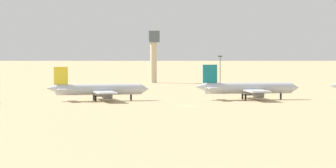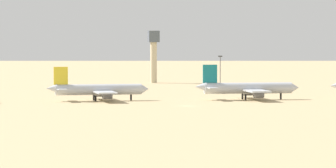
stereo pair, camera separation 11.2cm
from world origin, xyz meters
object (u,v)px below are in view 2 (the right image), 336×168
at_px(control_tower, 154,51).
at_px(parked_jet_teal_3, 247,88).
at_px(parked_jet_yellow_2, 98,90).
at_px(light_pole_east, 220,69).

bearing_deg(control_tower, parked_jet_teal_3, -86.34).
bearing_deg(parked_jet_yellow_2, control_tower, 70.58).
distance_m(control_tower, light_pole_east, 58.57).
distance_m(parked_jet_teal_3, control_tower, 142.84).
relative_size(parked_jet_teal_3, light_pole_east, 2.66).
bearing_deg(light_pole_east, parked_jet_teal_3, -97.32).
bearing_deg(light_pole_east, control_tower, 110.50).
xyz_separation_m(parked_jet_teal_3, control_tower, (-9.10, 142.10, 11.28)).
xyz_separation_m(parked_jet_yellow_2, parked_jet_teal_3, (52.25, -2.94, 0.18)).
xyz_separation_m(parked_jet_yellow_2, light_pole_east, (63.51, 84.71, 4.35)).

